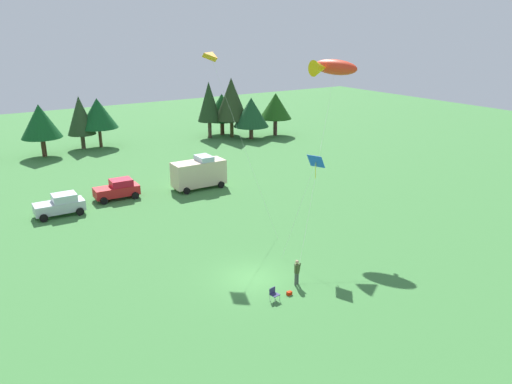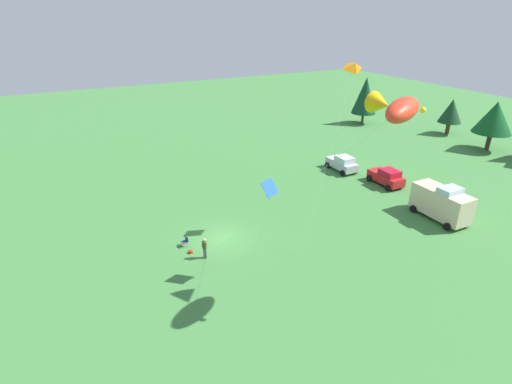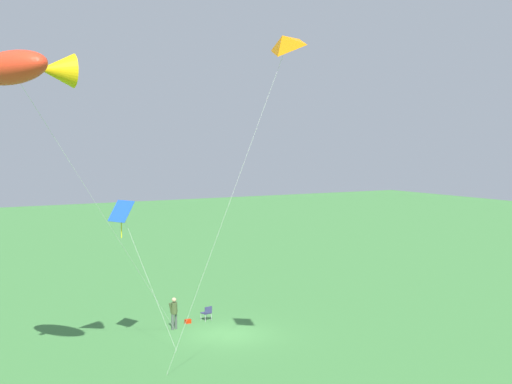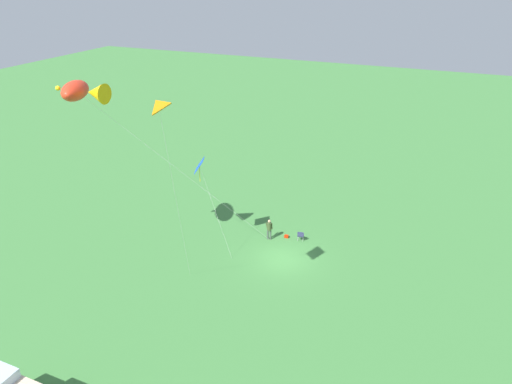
# 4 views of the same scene
# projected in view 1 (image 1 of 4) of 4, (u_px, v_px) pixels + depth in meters

# --- Properties ---
(ground_plane) EXTENTS (160.00, 160.00, 0.00)m
(ground_plane) POSITION_uv_depth(u_px,v_px,m) (251.00, 278.00, 33.22)
(ground_plane) COLOR #3E7B3B
(person_kite_flyer) EXTENTS (0.58, 0.41, 1.74)m
(person_kite_flyer) POSITION_uv_depth(u_px,v_px,m) (297.00, 270.00, 32.06)
(person_kite_flyer) COLOR #434E46
(person_kite_flyer) RESTS_ON ground
(folding_chair) EXTENTS (0.56, 0.56, 0.82)m
(folding_chair) POSITION_uv_depth(u_px,v_px,m) (274.00, 293.00, 30.37)
(folding_chair) COLOR navy
(folding_chair) RESTS_ON ground
(backpack_on_grass) EXTENTS (0.34, 0.25, 0.22)m
(backpack_on_grass) POSITION_uv_depth(u_px,v_px,m) (289.00, 293.00, 31.11)
(backpack_on_grass) COLOR red
(backpack_on_grass) RESTS_ON ground
(car_silver_compact) EXTENTS (4.24, 2.29, 1.89)m
(car_silver_compact) POSITION_uv_depth(u_px,v_px,m) (60.00, 205.00, 44.00)
(car_silver_compact) COLOR #B6BDC3
(car_silver_compact) RESTS_ON ground
(car_red_sedan) EXTENTS (4.27, 2.34, 1.89)m
(car_red_sedan) POSITION_uv_depth(u_px,v_px,m) (118.00, 189.00, 48.19)
(car_red_sedan) COLOR red
(car_red_sedan) RESTS_ON ground
(van_camper_beige) EXTENTS (5.43, 2.67, 3.34)m
(van_camper_beige) POSITION_uv_depth(u_px,v_px,m) (199.00, 173.00, 51.13)
(van_camper_beige) COLOR beige
(van_camper_beige) RESTS_ON ground
(treeline_distant) EXTENTS (55.89, 12.02, 8.79)m
(treeline_distant) POSITION_uv_depth(u_px,v_px,m) (151.00, 113.00, 68.16)
(treeline_distant) COLOR #444028
(treeline_distant) RESTS_ON ground
(kite_large_fish) EXTENTS (11.37, 10.27, 13.51)m
(kite_large_fish) POSITION_uv_depth(u_px,v_px,m) (332.00, 67.00, 39.78)
(kite_large_fish) COLOR red
(kite_large_fish) RESTS_ON ground
(kite_diamond_blue) EXTENTS (3.12, 1.31, 7.40)m
(kite_diamond_blue) POSITION_uv_depth(u_px,v_px,m) (315.00, 163.00, 35.01)
(kite_diamond_blue) COLOR blue
(kite_diamond_blue) RESTS_ON ground
(kite_delta_orange) EXTENTS (2.97, 6.50, 14.28)m
(kite_delta_orange) POSITION_uv_depth(u_px,v_px,m) (213.00, 55.00, 38.41)
(kite_delta_orange) COLOR orange
(kite_delta_orange) RESTS_ON ground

